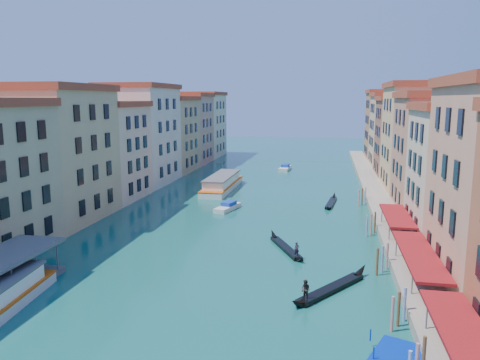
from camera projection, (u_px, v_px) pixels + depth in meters
The scene contains 11 objects.
left_bank_palazzos at pixel (128, 140), 92.93m from camera, with size 12.80×128.40×21.00m.
right_bank_palazzos at pixel (425, 145), 82.89m from camera, with size 12.80×128.40×21.00m.
quay at pixel (376, 195), 85.95m from camera, with size 4.00×140.00×1.00m, color gray.
restaurant_awnings at pixel (420, 256), 44.84m from camera, with size 3.20×44.55×3.12m.
mooring_poles_right at pixel (379, 252), 51.31m from camera, with size 1.44×54.24×3.20m.
vaporetto_far at pixel (222, 183), 93.25m from camera, with size 4.59×19.72×2.93m.
gondola_fore at pixel (286, 247), 56.07m from camera, with size 5.54×10.46×2.23m.
gondola_right at pixel (330, 287), 43.74m from camera, with size 7.82×10.76×2.48m.
gondola_far at pixel (331, 202), 80.61m from camera, with size 2.18×11.33×1.60m.
motorboat_mid at pixel (228, 207), 76.26m from camera, with size 3.53×6.55×1.30m.
motorboat_far at pixel (285, 168), 118.82m from camera, with size 2.65×7.22×1.47m.
Camera 1 is at (13.26, -22.41, 17.86)m, focal length 35.00 mm.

